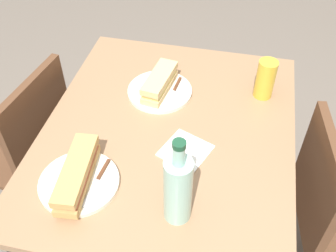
# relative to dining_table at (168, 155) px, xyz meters

# --- Properties ---
(ground_plane) EXTENTS (8.00, 8.00, 0.00)m
(ground_plane) POSITION_rel_dining_table_xyz_m (0.00, 0.00, -0.64)
(ground_plane) COLOR #6B6056
(dining_table) EXTENTS (1.02, 0.84, 0.77)m
(dining_table) POSITION_rel_dining_table_xyz_m (0.00, 0.00, 0.00)
(dining_table) COLOR #997251
(dining_table) RESTS_ON ground
(chair_far) EXTENTS (0.45, 0.45, 0.86)m
(chair_far) POSITION_rel_dining_table_xyz_m (0.01, 0.62, -0.15)
(chair_far) COLOR brown
(chair_far) RESTS_ON ground
(chair_near) EXTENTS (0.45, 0.45, 0.86)m
(chair_near) POSITION_rel_dining_table_xyz_m (-0.05, -0.62, -0.15)
(chair_near) COLOR brown
(chair_near) RESTS_ON ground
(plate_near) EXTENTS (0.24, 0.24, 0.01)m
(plate_near) POSITION_rel_dining_table_xyz_m (-0.19, -0.07, 0.14)
(plate_near) COLOR silver
(plate_near) RESTS_ON dining_table
(baguette_sandwich_near) EXTENTS (0.21, 0.10, 0.07)m
(baguette_sandwich_near) POSITION_rel_dining_table_xyz_m (-0.19, -0.07, 0.18)
(baguette_sandwich_near) COLOR #DBB77A
(baguette_sandwich_near) RESTS_ON plate_near
(knife_near) EXTENTS (0.18, 0.03, 0.01)m
(knife_near) POSITION_rel_dining_table_xyz_m (-0.19, -0.02, 0.15)
(knife_near) COLOR silver
(knife_near) RESTS_ON plate_near
(plate_far) EXTENTS (0.24, 0.24, 0.01)m
(plate_far) POSITION_rel_dining_table_xyz_m (0.28, -0.21, 0.14)
(plate_far) COLOR silver
(plate_far) RESTS_ON dining_table
(baguette_sandwich_far) EXTENTS (0.26, 0.09, 0.07)m
(baguette_sandwich_far) POSITION_rel_dining_table_xyz_m (0.28, -0.21, 0.18)
(baguette_sandwich_far) COLOR tan
(baguette_sandwich_far) RESTS_ON plate_far
(knife_far) EXTENTS (0.18, 0.03, 0.01)m
(knife_far) POSITION_rel_dining_table_xyz_m (0.26, -0.15, 0.15)
(knife_far) COLOR silver
(knife_far) RESTS_ON plate_far
(water_bottle) EXTENTS (0.08, 0.08, 0.29)m
(water_bottle) POSITION_rel_dining_table_xyz_m (0.32, 0.10, 0.25)
(water_bottle) COLOR #99C6B7
(water_bottle) RESTS_ON dining_table
(beer_glass) EXTENTS (0.07, 0.07, 0.15)m
(beer_glass) POSITION_rel_dining_table_xyz_m (-0.26, 0.30, 0.20)
(beer_glass) COLOR gold
(beer_glass) RESTS_ON dining_table
(paper_napkin) EXTENTS (0.18, 0.18, 0.00)m
(paper_napkin) POSITION_rel_dining_table_xyz_m (0.08, 0.08, 0.13)
(paper_napkin) COLOR white
(paper_napkin) RESTS_ON dining_table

